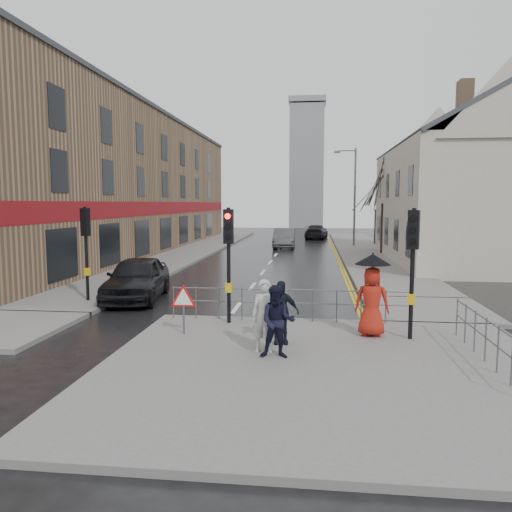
% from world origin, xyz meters
% --- Properties ---
extents(ground, '(120.00, 120.00, 0.00)m').
position_xyz_m(ground, '(0.00, 0.00, 0.00)').
color(ground, black).
rests_on(ground, ground).
extents(near_pavement, '(10.00, 9.00, 0.14)m').
position_xyz_m(near_pavement, '(3.00, -3.50, 0.07)').
color(near_pavement, '#605E5B').
rests_on(near_pavement, ground).
extents(left_pavement, '(4.00, 44.00, 0.14)m').
position_xyz_m(left_pavement, '(-6.50, 23.00, 0.07)').
color(left_pavement, '#605E5B').
rests_on(left_pavement, ground).
extents(right_pavement, '(4.00, 40.00, 0.14)m').
position_xyz_m(right_pavement, '(6.50, 25.00, 0.07)').
color(right_pavement, '#605E5B').
rests_on(right_pavement, ground).
extents(pavement_bridge_right, '(4.00, 4.20, 0.14)m').
position_xyz_m(pavement_bridge_right, '(6.50, 3.00, 0.07)').
color(pavement_bridge_right, '#605E5B').
rests_on(pavement_bridge_right, ground).
extents(building_left_terrace, '(8.00, 42.00, 10.00)m').
position_xyz_m(building_left_terrace, '(-12.00, 22.00, 5.00)').
color(building_left_terrace, '#947255').
rests_on(building_left_terrace, ground).
extents(building_right_cream, '(9.00, 16.40, 10.10)m').
position_xyz_m(building_right_cream, '(12.00, 18.00, 4.78)').
color(building_right_cream, beige).
rests_on(building_right_cream, ground).
extents(church_tower, '(5.00, 5.00, 18.00)m').
position_xyz_m(church_tower, '(1.50, 62.00, 9.00)').
color(church_tower, gray).
rests_on(church_tower, ground).
extents(traffic_signal_near_left, '(0.28, 0.27, 3.40)m').
position_xyz_m(traffic_signal_near_left, '(0.20, 0.20, 2.46)').
color(traffic_signal_near_left, black).
rests_on(traffic_signal_near_left, near_pavement).
extents(traffic_signal_near_right, '(0.34, 0.33, 3.40)m').
position_xyz_m(traffic_signal_near_right, '(5.20, -1.00, 2.46)').
color(traffic_signal_near_right, black).
rests_on(traffic_signal_near_right, near_pavement).
extents(traffic_signal_far_left, '(0.34, 0.33, 3.40)m').
position_xyz_m(traffic_signal_far_left, '(-5.50, 3.00, 2.46)').
color(traffic_signal_far_left, black).
rests_on(traffic_signal_far_left, left_pavement).
extents(guard_railing_front, '(7.14, 0.04, 1.00)m').
position_xyz_m(guard_railing_front, '(1.95, 0.60, 0.86)').
color(guard_railing_front, '#595B5E').
rests_on(guard_railing_front, near_pavement).
extents(guard_railing_side, '(0.04, 4.54, 1.00)m').
position_xyz_m(guard_railing_side, '(6.50, -2.75, 0.84)').
color(guard_railing_side, '#595B5E').
rests_on(guard_railing_side, near_pavement).
extents(warning_sign, '(0.80, 0.07, 1.35)m').
position_xyz_m(warning_sign, '(-0.80, -1.21, 1.04)').
color(warning_sign, '#595B5E').
rests_on(warning_sign, near_pavement).
extents(street_lamp, '(1.83, 0.25, 8.00)m').
position_xyz_m(street_lamp, '(5.82, 28.00, 4.71)').
color(street_lamp, '#595B5E').
rests_on(street_lamp, right_pavement).
extents(tree_near, '(2.40, 2.40, 6.58)m').
position_xyz_m(tree_near, '(7.50, 22.00, 5.14)').
color(tree_near, '#32261B').
rests_on(tree_near, right_pavement).
extents(tree_far, '(2.40, 2.40, 5.64)m').
position_xyz_m(tree_far, '(8.00, 30.00, 4.42)').
color(tree_far, '#32261B').
rests_on(tree_far, right_pavement).
extents(pedestrian_a, '(0.63, 0.42, 1.73)m').
position_xyz_m(pedestrian_a, '(1.53, -2.55, 1.01)').
color(pedestrian_a, '#B8B9B4').
rests_on(pedestrian_a, near_pavement).
extents(pedestrian_b, '(0.83, 0.66, 1.68)m').
position_xyz_m(pedestrian_b, '(1.87, -2.99, 0.98)').
color(pedestrian_b, black).
rests_on(pedestrian_b, near_pavement).
extents(pedestrian_with_umbrella, '(0.99, 0.96, 2.20)m').
position_xyz_m(pedestrian_with_umbrella, '(4.22, -0.81, 1.30)').
color(pedestrian_with_umbrella, '#A82013').
rests_on(pedestrian_with_umbrella, near_pavement).
extents(pedestrian_d, '(0.98, 0.51, 1.60)m').
position_xyz_m(pedestrian_d, '(1.85, -1.83, 0.94)').
color(pedestrian_d, black).
rests_on(pedestrian_d, near_pavement).
extents(car_parked, '(2.49, 5.02, 1.64)m').
position_xyz_m(car_parked, '(-4.00, 4.00, 0.82)').
color(car_parked, black).
rests_on(car_parked, ground).
extents(car_mid, '(1.78, 4.89, 1.60)m').
position_xyz_m(car_mid, '(0.26, 26.83, 0.80)').
color(car_mid, '#46484B').
rests_on(car_mid, ground).
extents(car_far, '(2.55, 5.18, 1.45)m').
position_xyz_m(car_far, '(2.93, 37.23, 0.72)').
color(car_far, black).
rests_on(car_far, ground).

